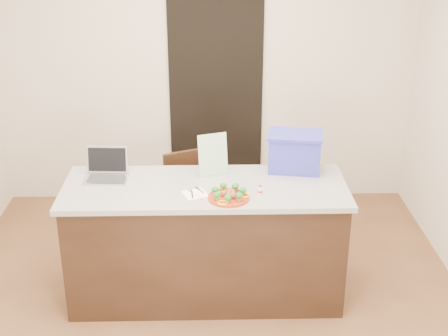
{
  "coord_description": "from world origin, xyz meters",
  "views": [
    {
      "loc": [
        0.04,
        -3.84,
        2.82
      ],
      "look_at": [
        0.14,
        0.2,
        1.08
      ],
      "focal_mm": 50.0,
      "sensor_mm": 36.0,
      "label": 1
    }
  ],
  "objects_px": {
    "napkin": "(195,194)",
    "yogurt_bottle": "(260,191)",
    "chair": "(186,197)",
    "plate": "(229,197)",
    "blue_box": "(295,151)",
    "island": "(206,241)",
    "laptop": "(107,170)"
  },
  "relations": [
    {
      "from": "laptop",
      "to": "chair",
      "type": "height_order",
      "value": "laptop"
    },
    {
      "from": "plate",
      "to": "laptop",
      "type": "bearing_deg",
      "value": 156.43
    },
    {
      "from": "chair",
      "to": "plate",
      "type": "bearing_deg",
      "value": -92.9
    },
    {
      "from": "island",
      "to": "napkin",
      "type": "xyz_separation_m",
      "value": [
        -0.07,
        -0.14,
        0.46
      ]
    },
    {
      "from": "island",
      "to": "yogurt_bottle",
      "type": "xyz_separation_m",
      "value": [
        0.39,
        -0.15,
        0.48
      ]
    },
    {
      "from": "yogurt_bottle",
      "to": "blue_box",
      "type": "height_order",
      "value": "blue_box"
    },
    {
      "from": "blue_box",
      "to": "island",
      "type": "bearing_deg",
      "value": -148.45
    },
    {
      "from": "napkin",
      "to": "yogurt_bottle",
      "type": "distance_m",
      "value": 0.46
    },
    {
      "from": "plate",
      "to": "chair",
      "type": "height_order",
      "value": "plate"
    },
    {
      "from": "yogurt_bottle",
      "to": "chair",
      "type": "xyz_separation_m",
      "value": [
        -0.55,
        0.81,
        -0.44
      ]
    },
    {
      "from": "laptop",
      "to": "blue_box",
      "type": "height_order",
      "value": "blue_box"
    },
    {
      "from": "laptop",
      "to": "napkin",
      "type": "bearing_deg",
      "value": -22.56
    },
    {
      "from": "chair",
      "to": "yogurt_bottle",
      "type": "bearing_deg",
      "value": -79.15
    },
    {
      "from": "napkin",
      "to": "yogurt_bottle",
      "type": "xyz_separation_m",
      "value": [
        0.46,
        -0.01,
        0.02
      ]
    },
    {
      "from": "island",
      "to": "blue_box",
      "type": "bearing_deg",
      "value": 22.54
    },
    {
      "from": "island",
      "to": "blue_box",
      "type": "distance_m",
      "value": 0.95
    },
    {
      "from": "island",
      "to": "napkin",
      "type": "bearing_deg",
      "value": -115.58
    },
    {
      "from": "yogurt_bottle",
      "to": "laptop",
      "type": "xyz_separation_m",
      "value": [
        -1.12,
        0.32,
        0.03
      ]
    },
    {
      "from": "blue_box",
      "to": "plate",
      "type": "bearing_deg",
      "value": -126.83
    },
    {
      "from": "chair",
      "to": "napkin",
      "type": "bearing_deg",
      "value": -106.51
    },
    {
      "from": "island",
      "to": "plate",
      "type": "xyz_separation_m",
      "value": [
        0.16,
        -0.22,
        0.47
      ]
    },
    {
      "from": "island",
      "to": "chair",
      "type": "bearing_deg",
      "value": 104.09
    },
    {
      "from": "island",
      "to": "plate",
      "type": "height_order",
      "value": "plate"
    },
    {
      "from": "yogurt_bottle",
      "to": "chair",
      "type": "relative_size",
      "value": 0.07
    },
    {
      "from": "napkin",
      "to": "chair",
      "type": "height_order",
      "value": "napkin"
    },
    {
      "from": "napkin",
      "to": "chair",
      "type": "relative_size",
      "value": 0.17
    },
    {
      "from": "plate",
      "to": "napkin",
      "type": "distance_m",
      "value": 0.25
    },
    {
      "from": "napkin",
      "to": "laptop",
      "type": "bearing_deg",
      "value": 154.58
    },
    {
      "from": "napkin",
      "to": "plate",
      "type": "bearing_deg",
      "value": -18.02
    },
    {
      "from": "plate",
      "to": "napkin",
      "type": "height_order",
      "value": "plate"
    },
    {
      "from": "island",
      "to": "laptop",
      "type": "relative_size",
      "value": 6.4
    },
    {
      "from": "plate",
      "to": "napkin",
      "type": "xyz_separation_m",
      "value": [
        -0.23,
        0.08,
        -0.01
      ]
    }
  ]
}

